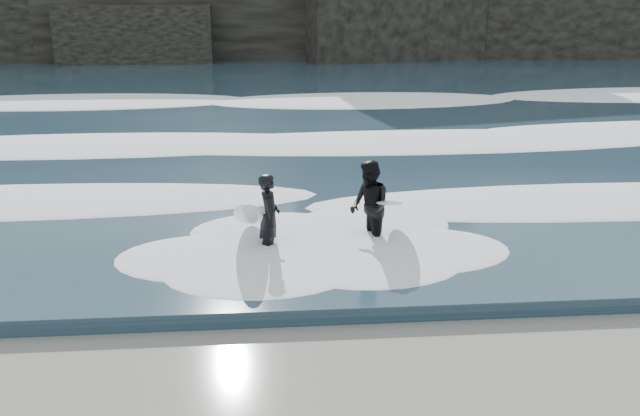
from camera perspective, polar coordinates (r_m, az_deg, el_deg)
The scene contains 6 objects.
sea at distance 36.78m, azimuth -4.86°, elevation 9.38°, with size 90.00×52.00×0.30m, color #213747.
foam_near at distance 17.14m, azimuth -4.59°, elevation 0.77°, with size 60.00×3.20×0.20m, color white.
foam_mid at distance 23.92m, azimuth -4.74°, elevation 5.64°, with size 60.00×4.00×0.24m, color white.
foam_far at distance 32.78m, azimuth -4.84°, elevation 8.92°, with size 60.00×4.80×0.30m, color white.
surfer_left at distance 14.24m, azimuth -4.50°, elevation -0.67°, with size 0.95×2.11×1.76m.
surfer_right at distance 14.60m, azimuth 4.11°, elevation 0.11°, with size 1.34×2.09×1.92m.
Camera 1 is at (-0.03, -7.41, 5.32)m, focal length 40.00 mm.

